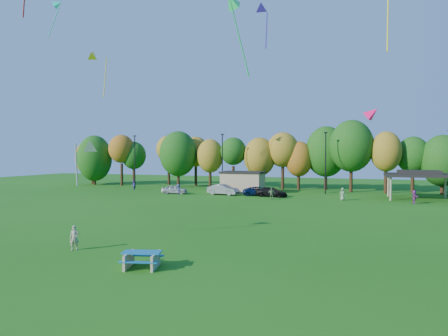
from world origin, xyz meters
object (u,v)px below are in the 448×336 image
(kite_flyer, at_px, (74,238))
(car_c, at_px, (259,191))
(picnic_table, at_px, (142,258))
(car_d, at_px, (271,192))
(car_a, at_px, (175,189))
(car_b, at_px, (223,190))

(kite_flyer, relative_size, car_c, 0.33)
(picnic_table, bearing_deg, car_d, 77.18)
(picnic_table, relative_size, kite_flyer, 1.53)
(car_a, height_order, car_c, car_a)
(kite_flyer, bearing_deg, car_b, 65.18)
(car_a, bearing_deg, picnic_table, -164.87)
(car_c, bearing_deg, car_a, 83.26)
(car_a, relative_size, car_d, 0.86)
(car_b, relative_size, car_d, 1.03)
(picnic_table, bearing_deg, car_a, 99.16)
(car_a, bearing_deg, car_b, -91.82)
(kite_flyer, xyz_separation_m, car_a, (-9.66, 33.38, -0.10))
(car_d, bearing_deg, kite_flyer, -179.62)
(kite_flyer, height_order, car_c, kite_flyer)
(car_b, bearing_deg, picnic_table, -159.13)
(car_a, distance_m, car_c, 12.54)
(car_a, relative_size, car_b, 0.83)
(picnic_table, bearing_deg, car_b, 88.20)
(kite_flyer, bearing_deg, car_a, 77.43)
(kite_flyer, distance_m, car_c, 35.03)
(picnic_table, xyz_separation_m, car_c, (-3.09, 36.88, 0.13))
(kite_flyer, xyz_separation_m, car_d, (4.77, 34.04, -0.11))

